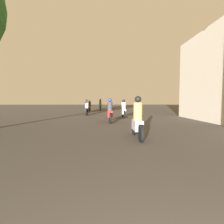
# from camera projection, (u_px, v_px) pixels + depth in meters

# --- Properties ---
(motorcycle_silver) EXTENTS (0.60, 1.87, 1.56)m
(motorcycle_silver) POSITION_uv_depth(u_px,v_px,m) (138.00, 121.00, 6.42)
(motorcycle_silver) COLOR black
(motorcycle_silver) RESTS_ON ground_plane
(motorcycle_red) EXTENTS (0.60, 1.97, 1.54)m
(motorcycle_red) POSITION_uv_depth(u_px,v_px,m) (110.00, 112.00, 11.24)
(motorcycle_red) COLOR black
(motorcycle_red) RESTS_ON ground_plane
(motorcycle_white) EXTENTS (0.60, 1.86, 1.49)m
(motorcycle_white) POSITION_uv_depth(u_px,v_px,m) (124.00, 110.00, 14.15)
(motorcycle_white) COLOR black
(motorcycle_white) RESTS_ON ground_plane
(motorcycle_black) EXTENTS (0.60, 1.91, 1.53)m
(motorcycle_black) POSITION_uv_depth(u_px,v_px,m) (87.00, 109.00, 16.75)
(motorcycle_black) COLOR black
(motorcycle_black) RESTS_ON ground_plane
(motorcycle_orange) EXTENTS (0.60, 2.09, 1.50)m
(motorcycle_orange) POSITION_uv_depth(u_px,v_px,m) (90.00, 107.00, 21.52)
(motorcycle_orange) COLOR black
(motorcycle_orange) RESTS_ON ground_plane
(motorcycle_green) EXTENTS (0.60, 2.10, 1.61)m
(motorcycle_green) POSITION_uv_depth(u_px,v_px,m) (100.00, 106.00, 24.74)
(motorcycle_green) COLOR black
(motorcycle_green) RESTS_ON ground_plane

